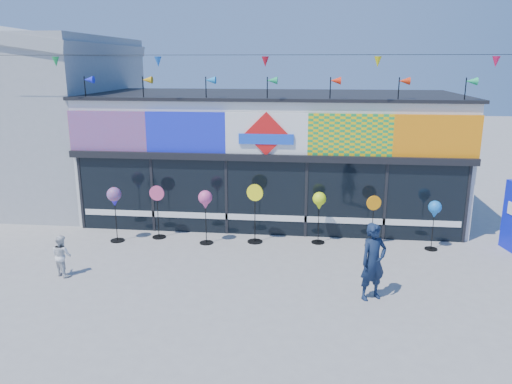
# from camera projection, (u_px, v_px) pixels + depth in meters

# --- Properties ---
(ground) EXTENTS (80.00, 80.00, 0.00)m
(ground) POSITION_uv_depth(u_px,v_px,m) (252.00, 282.00, 11.96)
(ground) COLOR gray
(ground) RESTS_ON ground
(kite_shop) EXTENTS (16.00, 5.70, 5.31)m
(kite_shop) POSITION_uv_depth(u_px,v_px,m) (273.00, 154.00, 17.15)
(kite_shop) COLOR silver
(kite_shop) RESTS_ON ground
(neighbour_building) EXTENTS (8.18, 7.20, 6.87)m
(neighbour_building) POSITION_uv_depth(u_px,v_px,m) (14.00, 114.00, 18.96)
(neighbour_building) COLOR #9D9FA2
(neighbour_building) RESTS_ON ground
(spinner_0) EXTENTS (0.41, 0.41, 1.63)m
(spinner_0) POSITION_uv_depth(u_px,v_px,m) (114.00, 198.00, 14.37)
(spinner_0) COLOR black
(spinner_0) RESTS_ON ground
(spinner_1) EXTENTS (0.45, 0.41, 1.60)m
(spinner_1) POSITION_uv_depth(u_px,v_px,m) (158.00, 210.00, 14.78)
(spinner_1) COLOR black
(spinner_1) RESTS_ON ground
(spinner_2) EXTENTS (0.40, 0.40, 1.58)m
(spinner_2) POSITION_uv_depth(u_px,v_px,m) (205.00, 201.00, 14.20)
(spinner_2) COLOR black
(spinner_2) RESTS_ON ground
(spinner_3) EXTENTS (0.49, 0.44, 1.74)m
(spinner_3) POSITION_uv_depth(u_px,v_px,m) (255.00, 212.00, 14.38)
(spinner_3) COLOR black
(spinner_3) RESTS_ON ground
(spinner_4) EXTENTS (0.39, 0.39, 1.53)m
(spinner_4) POSITION_uv_depth(u_px,v_px,m) (319.00, 202.00, 14.25)
(spinner_4) COLOR black
(spinner_4) RESTS_ON ground
(spinner_5) EXTENTS (0.42, 0.38, 1.50)m
(spinner_5) POSITION_uv_depth(u_px,v_px,m) (373.00, 220.00, 14.09)
(spinner_5) COLOR black
(spinner_5) RESTS_ON ground
(spinner_6) EXTENTS (0.36, 0.36, 1.42)m
(spinner_6) POSITION_uv_depth(u_px,v_px,m) (435.00, 211.00, 13.75)
(spinner_6) COLOR black
(spinner_6) RESTS_ON ground
(adult_man) EXTENTS (0.76, 0.68, 1.75)m
(adult_man) POSITION_uv_depth(u_px,v_px,m) (373.00, 262.00, 10.92)
(adult_man) COLOR #12203A
(adult_man) RESTS_ON ground
(child) EXTENTS (0.58, 0.50, 1.04)m
(child) POSITION_uv_depth(u_px,v_px,m) (62.00, 255.00, 12.22)
(child) COLOR silver
(child) RESTS_ON ground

